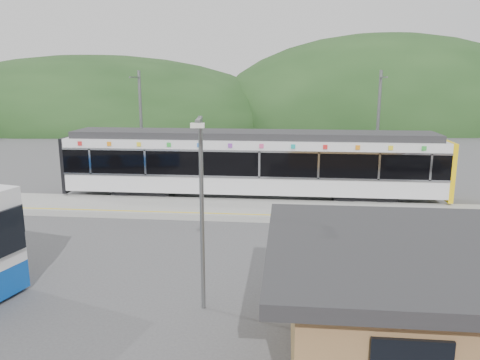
# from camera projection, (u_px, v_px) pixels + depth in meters

# --- Properties ---
(ground) EXTENTS (120.00, 120.00, 0.00)m
(ground) POSITION_uv_depth(u_px,v_px,m) (243.00, 234.00, 20.05)
(ground) COLOR #4C4C4F
(ground) RESTS_ON ground
(hills) EXTENTS (146.00, 149.00, 26.00)m
(hills) POSITION_uv_depth(u_px,v_px,m) (369.00, 205.00, 24.59)
(hills) COLOR #1E3D19
(hills) RESTS_ON ground
(platform) EXTENTS (26.00, 3.20, 0.30)m
(platform) POSITION_uv_depth(u_px,v_px,m) (249.00, 210.00, 23.23)
(platform) COLOR #9E9E99
(platform) RESTS_ON ground
(yellow_line) EXTENTS (26.00, 0.10, 0.01)m
(yellow_line) POSITION_uv_depth(u_px,v_px,m) (247.00, 214.00, 21.93)
(yellow_line) COLOR yellow
(yellow_line) RESTS_ON platform
(train) EXTENTS (20.44, 3.01, 3.74)m
(train) POSITION_uv_depth(u_px,v_px,m) (252.00, 162.00, 25.45)
(train) COLOR black
(train) RESTS_ON ground
(catenary_mast_west) EXTENTS (0.18, 1.80, 7.00)m
(catenary_mast_west) POSITION_uv_depth(u_px,v_px,m) (141.00, 127.00, 28.27)
(catenary_mast_west) COLOR slate
(catenary_mast_west) RESTS_ON ground
(catenary_mast_east) EXTENTS (0.18, 1.80, 7.00)m
(catenary_mast_east) POSITION_uv_depth(u_px,v_px,m) (378.00, 130.00, 26.91)
(catenary_mast_east) COLOR slate
(catenary_mast_east) RESTS_ON ground
(station_shelter) EXTENTS (9.20, 6.20, 3.00)m
(station_shelter) POSITION_uv_depth(u_px,v_px,m) (473.00, 308.00, 10.38)
(station_shelter) COLOR olive
(station_shelter) RESTS_ON ground
(lamp_post) EXTENTS (0.37, 1.00, 5.57)m
(lamp_post) POSITION_uv_depth(u_px,v_px,m) (201.00, 198.00, 12.81)
(lamp_post) COLOR slate
(lamp_post) RESTS_ON ground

